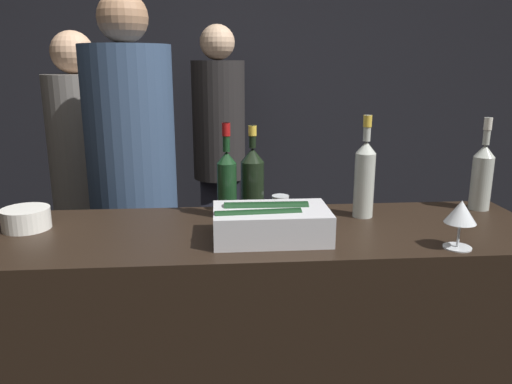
# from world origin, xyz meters

# --- Properties ---
(wall_back_chalkboard) EXTENTS (6.40, 0.06, 2.80)m
(wall_back_chalkboard) POSITION_xyz_m (0.00, 2.30, 1.40)
(wall_back_chalkboard) COLOR black
(wall_back_chalkboard) RESTS_ON ground_plane
(bar_counter) EXTENTS (1.89, 0.56, 0.97)m
(bar_counter) POSITION_xyz_m (0.00, 0.28, 0.48)
(bar_counter) COLOR black
(bar_counter) RESTS_ON ground_plane
(ice_bin_with_bottles) EXTENTS (0.35, 0.22, 0.11)m
(ice_bin_with_bottles) POSITION_xyz_m (0.03, 0.19, 1.02)
(ice_bin_with_bottles) COLOR silver
(ice_bin_with_bottles) RESTS_ON bar_counter
(bowl_white) EXTENTS (0.15, 0.15, 0.07)m
(bowl_white) POSITION_xyz_m (-0.75, 0.35, 1.01)
(bowl_white) COLOR silver
(bowl_white) RESTS_ON bar_counter
(wine_glass) EXTENTS (0.09, 0.09, 0.15)m
(wine_glass) POSITION_xyz_m (0.58, 0.07, 1.08)
(wine_glass) COLOR silver
(wine_glass) RESTS_ON bar_counter
(candle_votive) EXTENTS (0.06, 0.06, 0.06)m
(candle_votive) POSITION_xyz_m (0.10, 0.48, 1.00)
(candle_votive) COLOR silver
(candle_votive) RESTS_ON bar_counter
(red_wine_bottle_burgundy) EXTENTS (0.07, 0.07, 0.33)m
(red_wine_bottle_burgundy) POSITION_xyz_m (-0.09, 0.43, 1.10)
(red_wine_bottle_burgundy) COLOR #143319
(red_wine_bottle_burgundy) RESTS_ON bar_counter
(white_wine_bottle) EXTENTS (0.07, 0.07, 0.34)m
(white_wine_bottle) POSITION_xyz_m (0.84, 0.45, 1.10)
(white_wine_bottle) COLOR #B2B7AD
(white_wine_bottle) RESTS_ON bar_counter
(champagne_bottle) EXTENTS (0.08, 0.08, 0.32)m
(champagne_bottle) POSITION_xyz_m (-0.00, 0.46, 1.10)
(champagne_bottle) COLOR black
(champagne_bottle) RESTS_ON bar_counter
(rose_wine_bottle) EXTENTS (0.07, 0.07, 0.36)m
(rose_wine_bottle) POSITION_xyz_m (0.39, 0.39, 1.12)
(rose_wine_bottle) COLOR #B2B7AD
(rose_wine_bottle) RESTS_ON bar_counter
(person_in_hoodie) EXTENTS (0.32, 0.32, 1.65)m
(person_in_hoodie) POSITION_xyz_m (-0.83, 1.35, 0.93)
(person_in_hoodie) COLOR black
(person_in_hoodie) RESTS_ON ground_plane
(person_blond_tee) EXTENTS (0.38, 0.38, 1.78)m
(person_blond_tee) POSITION_xyz_m (-0.50, 0.93, 0.99)
(person_blond_tee) COLOR black
(person_blond_tee) RESTS_ON ground_plane
(person_grey_polo) EXTENTS (0.33, 0.33, 1.72)m
(person_grey_polo) POSITION_xyz_m (-0.11, 1.85, 0.97)
(person_grey_polo) COLOR black
(person_grey_polo) RESTS_ON ground_plane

